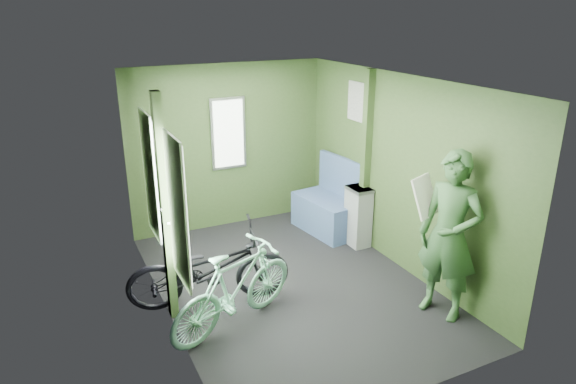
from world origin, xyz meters
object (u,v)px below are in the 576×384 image
passenger (449,236)px  waste_box (358,216)px  bicycle_black (211,305)px  bench_seat (329,210)px  bicycle_mint (237,328)px

passenger → waste_box: (0.11, 1.75, -0.47)m
bicycle_black → bench_seat: (2.11, 1.14, 0.31)m
bicycle_mint → passenger: size_ratio=0.87×
bicycle_black → bicycle_mint: bicycle_black is taller
bicycle_black → waste_box: waste_box is taller
bicycle_mint → bench_seat: (2.01, 1.65, 0.31)m
bicycle_mint → bench_seat: size_ratio=1.44×
passenger → bench_seat: (-0.00, 2.31, -0.56)m
passenger → waste_box: size_ratio=2.16×
bicycle_black → waste_box: size_ratio=2.12×
passenger → bench_seat: 2.38m
bicycle_black → bicycle_mint: (0.10, -0.51, 0.00)m
bicycle_black → passenger: 2.56m
bicycle_mint → passenger: (2.01, -0.66, 0.87)m
bicycle_mint → waste_box: size_ratio=1.88×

